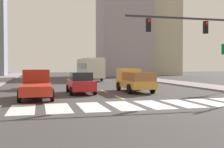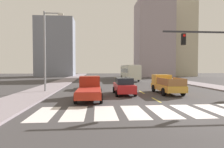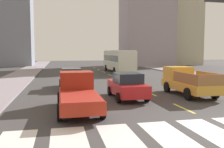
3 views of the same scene
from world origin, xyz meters
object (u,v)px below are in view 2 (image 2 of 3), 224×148
at_px(sedan_near_right, 124,86).
at_px(sedan_mid, 92,82).
at_px(pickup_stakebed, 166,84).
at_px(streetlight_left, 46,48).
at_px(city_bus, 130,72).
at_px(pickup_dark, 89,89).

bearing_deg(sedan_near_right, sedan_mid, 124.47).
bearing_deg(pickup_stakebed, streetlight_left, 170.32).
distance_m(city_bus, streetlight_left, 22.06).
xyz_separation_m(city_bus, streetlight_left, (-12.65, -17.82, 3.02)).
distance_m(pickup_dark, sedan_near_right, 4.23).
bearing_deg(streetlight_left, pickup_stakebed, -7.56).
bearing_deg(city_bus, streetlight_left, -124.05).
bearing_deg(sedan_mid, streetlight_left, -148.08).
height_order(pickup_stakebed, sedan_mid, pickup_stakebed).
bearing_deg(pickup_dark, city_bus, 67.95).
bearing_deg(pickup_dark, sedan_near_right, 32.52).
xyz_separation_m(city_bus, sedan_mid, (-7.68, -14.70, -1.09)).
bearing_deg(pickup_stakebed, pickup_dark, -161.10).
xyz_separation_m(pickup_dark, sedan_mid, (0.02, 7.95, -0.06)).
distance_m(city_bus, sedan_mid, 16.62).
distance_m(sedan_mid, streetlight_left, 7.17).
bearing_deg(pickup_dark, pickup_stakebed, 17.73).
bearing_deg(pickup_stakebed, sedan_mid, 146.85).
relative_size(city_bus, sedan_near_right, 2.45).
xyz_separation_m(pickup_stakebed, streetlight_left, (-13.04, 1.73, 4.03)).
height_order(city_bus, streetlight_left, streetlight_left).
distance_m(sedan_mid, sedan_near_right, 6.45).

